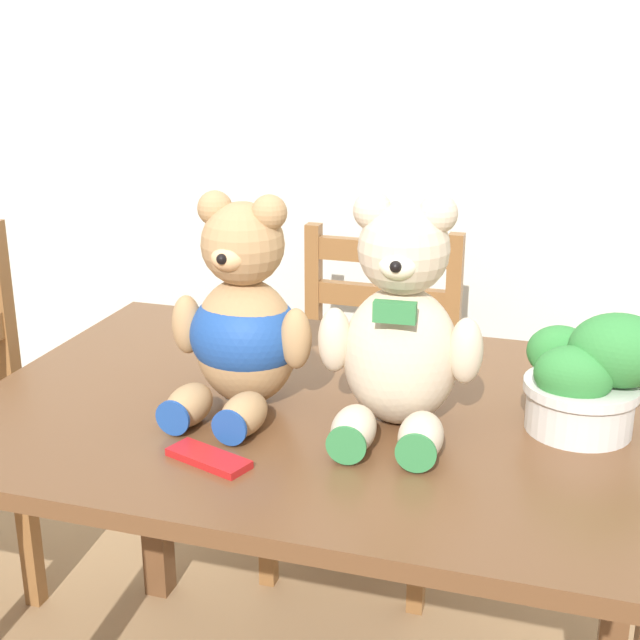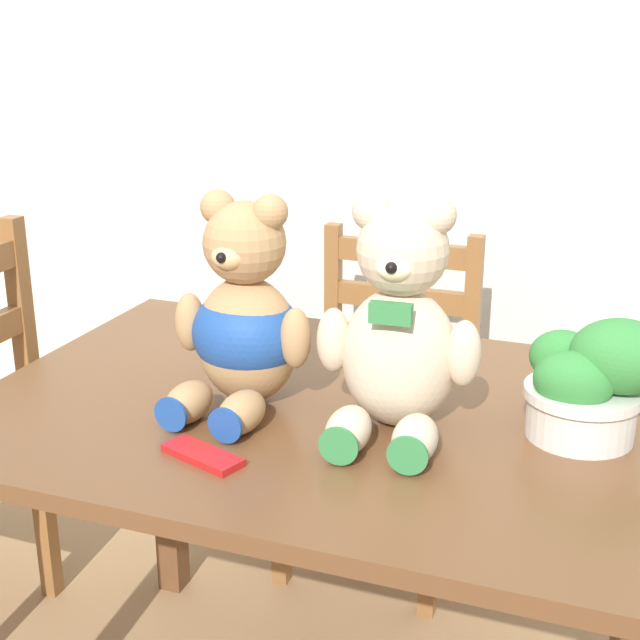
{
  "view_description": "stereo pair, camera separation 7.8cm",
  "coord_description": "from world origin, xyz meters",
  "px_view_note": "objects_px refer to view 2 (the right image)",
  "views": [
    {
      "loc": [
        0.42,
        -0.93,
        1.4
      ],
      "look_at": [
        0.01,
        0.4,
        0.92
      ],
      "focal_mm": 50.0,
      "sensor_mm": 36.0,
      "label": 1
    },
    {
      "loc": [
        0.49,
        -0.91,
        1.4
      ],
      "look_at": [
        0.01,
        0.4,
        0.92
      ],
      "focal_mm": 50.0,
      "sensor_mm": 36.0,
      "label": 2
    }
  ],
  "objects_px": {
    "chocolate_bar": "(203,455)",
    "teddy_bear_right": "(399,332)",
    "teddy_bear_left": "(244,322)",
    "wooden_chair_behind": "(384,399)",
    "potted_plant": "(590,382)"
  },
  "relations": [
    {
      "from": "wooden_chair_behind",
      "to": "chocolate_bar",
      "type": "bearing_deg",
      "value": 90.14
    },
    {
      "from": "teddy_bear_right",
      "to": "potted_plant",
      "type": "xyz_separation_m",
      "value": [
        0.3,
        0.07,
        -0.07
      ]
    },
    {
      "from": "wooden_chair_behind",
      "to": "teddy_bear_right",
      "type": "height_order",
      "value": "teddy_bear_right"
    },
    {
      "from": "potted_plant",
      "to": "chocolate_bar",
      "type": "bearing_deg",
      "value": -152.17
    },
    {
      "from": "teddy_bear_right",
      "to": "chocolate_bar",
      "type": "distance_m",
      "value": 0.36
    },
    {
      "from": "teddy_bear_left",
      "to": "teddy_bear_right",
      "type": "relative_size",
      "value": 0.96
    },
    {
      "from": "wooden_chair_behind",
      "to": "chocolate_bar",
      "type": "distance_m",
      "value": 1.05
    },
    {
      "from": "chocolate_bar",
      "to": "teddy_bear_right",
      "type": "bearing_deg",
      "value": 41.23
    },
    {
      "from": "potted_plant",
      "to": "teddy_bear_left",
      "type": "bearing_deg",
      "value": -173.37
    },
    {
      "from": "teddy_bear_left",
      "to": "chocolate_bar",
      "type": "relative_size",
      "value": 2.71
    },
    {
      "from": "teddy_bear_right",
      "to": "wooden_chair_behind",
      "type": "bearing_deg",
      "value": -76.07
    },
    {
      "from": "wooden_chair_behind",
      "to": "teddy_bear_right",
      "type": "bearing_deg",
      "value": 107.49
    },
    {
      "from": "teddy_bear_left",
      "to": "potted_plant",
      "type": "relative_size",
      "value": 1.64
    },
    {
      "from": "teddy_bear_right",
      "to": "chocolate_bar",
      "type": "height_order",
      "value": "teddy_bear_right"
    },
    {
      "from": "teddy_bear_right",
      "to": "teddy_bear_left",
      "type": "bearing_deg",
      "value": -4.57
    }
  ]
}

